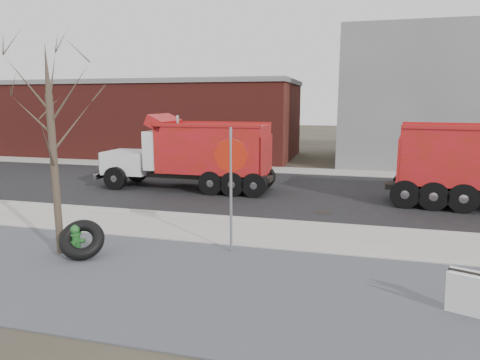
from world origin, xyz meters
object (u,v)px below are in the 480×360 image
(truck_tire, at_px, (82,240))
(stop_sign, at_px, (231,170))
(sandwich_board, at_px, (465,293))
(dump_truck_red_b, at_px, (194,152))
(fire_hydrant, at_px, (76,242))

(truck_tire, relative_size, stop_sign, 0.43)
(sandwich_board, bearing_deg, dump_truck_red_b, 152.97)
(truck_tire, distance_m, stop_sign, 4.05)
(dump_truck_red_b, bearing_deg, stop_sign, 117.24)
(fire_hydrant, bearing_deg, dump_truck_red_b, 74.41)
(truck_tire, bearing_deg, stop_sign, 20.76)
(fire_hydrant, distance_m, truck_tire, 0.22)
(truck_tire, distance_m, dump_truck_red_b, 8.68)
(fire_hydrant, height_order, truck_tire, truck_tire)
(sandwich_board, distance_m, dump_truck_red_b, 12.88)
(sandwich_board, xyz_separation_m, dump_truck_red_b, (-8.71, 9.41, 1.21))
(fire_hydrant, relative_size, dump_truck_red_b, 0.11)
(fire_hydrant, relative_size, truck_tire, 0.60)
(sandwich_board, height_order, dump_truck_red_b, dump_truck_red_b)
(fire_hydrant, bearing_deg, sandwich_board, -21.96)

